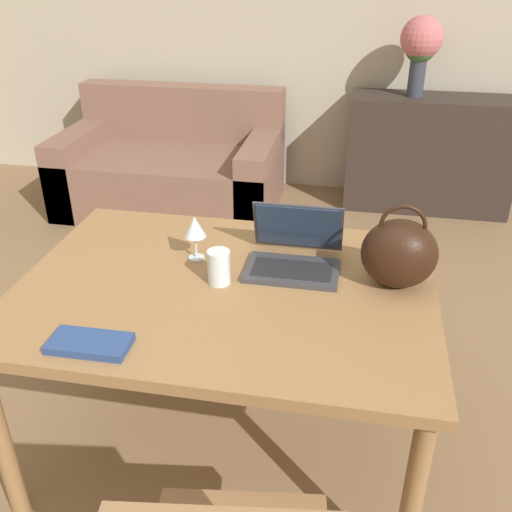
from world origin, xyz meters
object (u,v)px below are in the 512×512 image
Objects in this scene: handbag at (399,253)px; drinking_glass at (219,267)px; couch at (173,169)px; wine_glass at (195,228)px; laptop at (295,250)px; flower_vase at (421,44)px.

drinking_glass is at bearing -170.56° from handbag.
handbag is (1.50, -2.13, 0.57)m from couch.
wine_glass is (-0.12, 0.15, 0.06)m from drinking_glass.
laptop is at bearing 4.29° from wine_glass.
wine_glass is at bearing 129.60° from drinking_glass.
laptop is 2.71× the size of drinking_glass.
handbag is 2.45m from flower_vase.
couch is 2.96× the size of flower_vase.
drinking_glass is (-0.23, -0.18, 0.00)m from laptop.
flower_vase is (1.68, 0.30, 0.88)m from couch.
flower_vase reaches higher than drinking_glass.
handbag is 0.56× the size of flower_vase.
couch is 1.92m from flower_vase.
drinking_glass is (0.92, -2.22, 0.51)m from couch.
couch is 9.31× the size of wine_glass.
flower_vase is at bearing 85.80° from handbag.
laptop is 2.43m from flower_vase.
laptop reaches higher than wine_glass.
couch is 2.29m from wine_glass.
wine_glass is at bearing -110.45° from flower_vase.
laptop reaches higher than couch.
flower_vase is (0.76, 2.52, 0.37)m from drinking_glass.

